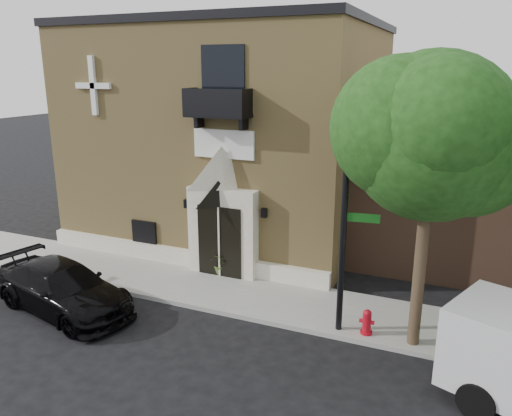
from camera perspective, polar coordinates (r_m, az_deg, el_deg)
The scene contains 9 objects.
ground at distance 16.08m, azimuth -4.98°, elevation -11.94°, with size 120.00×120.00×0.00m, color black.
sidewalk at distance 16.86m, azimuth 0.50°, elevation -10.21°, with size 42.00×3.00×0.15m, color gray.
church at distance 22.86m, azimuth -2.44°, elevation 8.63°, with size 12.20×11.01×9.30m.
street_tree_left at distance 12.96m, azimuth 19.59°, elevation 7.81°, with size 4.97×4.38×7.77m.
black_sedan at distance 17.03m, azimuth -21.19°, elevation -8.53°, with size 2.14×5.25×1.52m, color black.
street_sign at distance 13.81m, azimuth 10.10°, elevation -1.30°, with size 1.10×1.04×6.59m.
fire_hydrant at distance 14.81m, azimuth 12.55°, elevation -12.59°, with size 0.43×0.34×0.75m.
dumpster at distance 14.53m, azimuth 26.43°, elevation -13.39°, with size 1.90×1.08×1.24m.
planter at distance 18.38m, azimuth -4.03°, elevation -6.40°, with size 0.71×0.61×0.78m, color #4B682B.
Camera 1 is at (6.87, -12.49, 7.45)m, focal length 35.00 mm.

